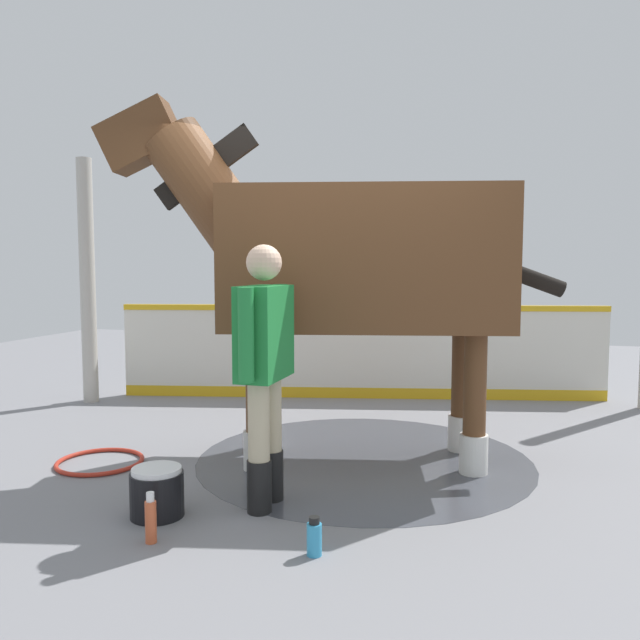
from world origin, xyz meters
TOP-DOWN VIEW (x-y plane):
  - ground_plane at (0.00, 0.00)m, footprint 16.00×16.00m
  - wet_patch at (-0.15, -0.11)m, footprint 2.54×2.54m
  - barrier_wall at (0.33, -2.30)m, footprint 5.24×1.24m
  - roof_post_near at (3.13, -1.31)m, footprint 0.16×0.16m
  - horse at (-0.03, -0.09)m, footprint 3.43×1.44m
  - handler at (0.24, 0.96)m, footprint 0.22×0.65m
  - wash_bucket at (0.80, 1.29)m, footprint 0.32×0.32m
  - bottle_shampoo at (-0.23, 1.52)m, footprint 0.08×0.08m
  - bottle_spray at (0.65, 1.62)m, footprint 0.06×0.06m
  - hose_coil at (1.73, 0.53)m, footprint 0.64×0.64m

SIDE VIEW (x-z plane):
  - ground_plane at x=0.00m, z-range -0.02..0.00m
  - wet_patch at x=-0.15m, z-range 0.00..0.00m
  - hose_coil at x=1.73m, z-range 0.00..0.03m
  - bottle_shampoo at x=-0.23m, z-range -0.01..0.19m
  - bottle_spray at x=0.65m, z-range -0.01..0.27m
  - wash_bucket at x=0.80m, z-range 0.00..0.29m
  - barrier_wall at x=0.33m, z-range -0.04..1.00m
  - handler at x=0.24m, z-range 0.11..1.72m
  - roof_post_near at x=3.13m, z-range 0.00..2.61m
  - horse at x=-0.03m, z-range 0.16..2.88m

